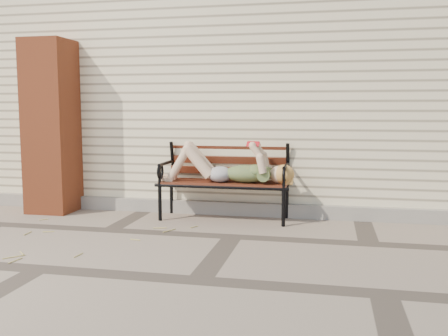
# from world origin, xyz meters

# --- Properties ---
(ground) EXTENTS (80.00, 80.00, 0.00)m
(ground) POSITION_xyz_m (0.00, 0.00, 0.00)
(ground) COLOR #7D6D60
(ground) RESTS_ON ground
(house_wall) EXTENTS (8.00, 4.00, 3.00)m
(house_wall) POSITION_xyz_m (0.00, 3.00, 1.50)
(house_wall) COLOR beige
(house_wall) RESTS_ON ground
(foundation_strip) EXTENTS (8.00, 0.10, 0.15)m
(foundation_strip) POSITION_xyz_m (0.00, 0.97, 0.07)
(foundation_strip) COLOR gray
(foundation_strip) RESTS_ON ground
(brick_pillar) EXTENTS (0.50, 0.50, 2.00)m
(brick_pillar) POSITION_xyz_m (-2.30, 0.75, 1.00)
(brick_pillar) COLOR #A74825
(brick_pillar) RESTS_ON ground
(garden_bench) EXTENTS (1.52, 0.60, 0.98)m
(garden_bench) POSITION_xyz_m (-0.24, 0.82, 0.55)
(garden_bench) COLOR black
(garden_bench) RESTS_ON ground
(reading_woman) EXTENTS (1.43, 0.33, 0.45)m
(reading_woman) POSITION_xyz_m (-0.22, 0.70, 0.58)
(reading_woman) COLOR #0A3A48
(reading_woman) RESTS_ON ground
(straw_scatter) EXTENTS (2.90, 1.66, 0.01)m
(straw_scatter) POSITION_xyz_m (-1.76, -0.25, 0.01)
(straw_scatter) COLOR tan
(straw_scatter) RESTS_ON ground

